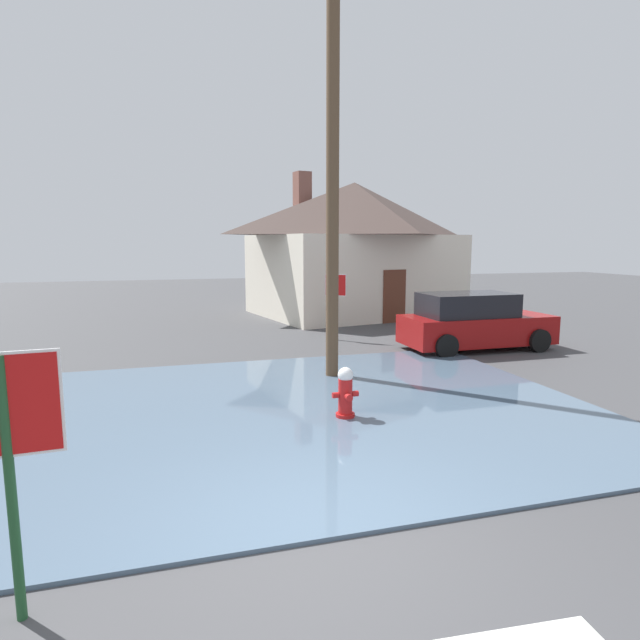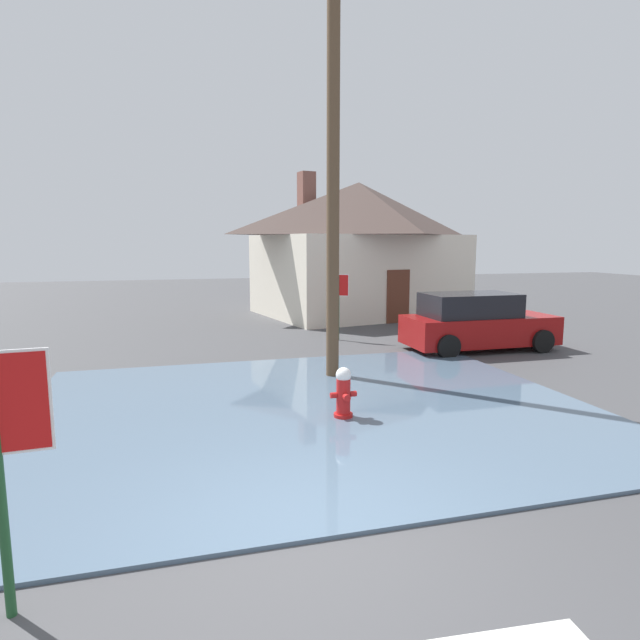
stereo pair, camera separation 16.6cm
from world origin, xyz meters
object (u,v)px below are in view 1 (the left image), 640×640
(fire_hydrant, at_px, (345,394))
(utility_pole, at_px, (333,143))
(house, at_px, (354,247))
(parked_car, at_px, (474,322))
(stop_sign_near, at_px, (6,432))
(stop_sign_far, at_px, (336,294))

(fire_hydrant, relative_size, utility_pole, 0.09)
(fire_hydrant, bearing_deg, house, 69.68)
(utility_pole, xyz_separation_m, house, (4.12, 10.04, -2.26))
(parked_car, bearing_deg, stop_sign_near, -138.00)
(stop_sign_near, xyz_separation_m, utility_pole, (4.72, 6.67, 3.52))
(utility_pole, bearing_deg, stop_sign_near, -125.28)
(stop_sign_far, relative_size, house, 0.22)
(utility_pole, bearing_deg, stop_sign_far, 71.22)
(house, height_order, parked_car, house)
(house, bearing_deg, parked_car, -85.08)
(utility_pole, distance_m, house, 11.08)
(utility_pole, xyz_separation_m, stop_sign_far, (1.48, 4.36, -3.65))
(utility_pole, distance_m, parked_car, 6.75)
(fire_hydrant, height_order, stop_sign_far, stop_sign_far)
(stop_sign_near, relative_size, parked_car, 0.52)
(stop_sign_far, relative_size, parked_car, 0.48)
(stop_sign_far, bearing_deg, fire_hydrant, -106.51)
(utility_pole, height_order, parked_car, utility_pole)
(house, bearing_deg, fire_hydrant, -110.32)
(house, relative_size, parked_car, 2.20)
(stop_sign_far, bearing_deg, stop_sign_near, -119.35)
(fire_hydrant, relative_size, parked_car, 0.22)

